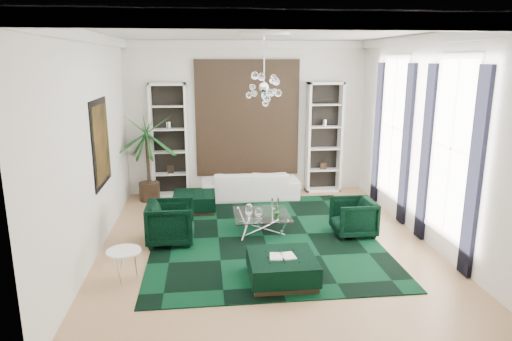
{
  "coord_description": "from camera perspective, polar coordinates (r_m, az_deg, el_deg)",
  "views": [
    {
      "loc": [
        -1.08,
        -7.92,
        3.33
      ],
      "look_at": [
        -0.12,
        0.5,
        1.27
      ],
      "focal_mm": 32.0,
      "sensor_mm": 36.0,
      "label": 1
    }
  ],
  "objects": [
    {
      "name": "floor",
      "position": [
        8.66,
        1.18,
        -9.04
      ],
      "size": [
        6.0,
        7.0,
        0.02
      ],
      "primitive_type": "cube",
      "color": "tan",
      "rests_on": "ground"
    },
    {
      "name": "ceiling",
      "position": [
        8.01,
        1.32,
        17.08
      ],
      "size": [
        6.0,
        7.0,
        0.02
      ],
      "primitive_type": "cube",
      "color": "white",
      "rests_on": "ground"
    },
    {
      "name": "wall_back",
      "position": [
        11.57,
        -1.1,
        6.55
      ],
      "size": [
        6.0,
        0.02,
        3.8
      ],
      "primitive_type": "cube",
      "color": "white",
      "rests_on": "ground"
    },
    {
      "name": "wall_front",
      "position": [
        4.76,
        6.94,
        -3.97
      ],
      "size": [
        6.0,
        0.02,
        3.8
      ],
      "primitive_type": "cube",
      "color": "white",
      "rests_on": "ground"
    },
    {
      "name": "wall_left",
      "position": [
        8.28,
        -19.91,
        2.87
      ],
      "size": [
        0.02,
        7.0,
        3.8
      ],
      "primitive_type": "cube",
      "color": "white",
      "rests_on": "ground"
    },
    {
      "name": "wall_right",
      "position": [
        9.03,
        20.59,
        3.66
      ],
      "size": [
        0.02,
        7.0,
        3.8
      ],
      "primitive_type": "cube",
      "color": "white",
      "rests_on": "ground"
    },
    {
      "name": "crown_molding",
      "position": [
        8.0,
        1.32,
        16.29
      ],
      "size": [
        6.0,
        7.0,
        0.18
      ],
      "primitive_type": null,
      "color": "white",
      "rests_on": "ceiling"
    },
    {
      "name": "ceiling_medallion",
      "position": [
        8.3,
        1.03,
        16.68
      ],
      "size": [
        0.9,
        0.9,
        0.05
      ],
      "primitive_type": "cylinder",
      "color": "white",
      "rests_on": "ceiling"
    },
    {
      "name": "tapestry",
      "position": [
        11.52,
        -1.07,
        6.52
      ],
      "size": [
        2.5,
        0.06,
        2.8
      ],
      "primitive_type": "cube",
      "color": "black",
      "rests_on": "wall_back"
    },
    {
      "name": "shelving_left",
      "position": [
        11.43,
        -10.79,
        3.69
      ],
      "size": [
        0.9,
        0.38,
        2.8
      ],
      "primitive_type": null,
      "color": "white",
      "rests_on": "floor"
    },
    {
      "name": "shelving_right",
      "position": [
        11.79,
        8.51,
        4.08
      ],
      "size": [
        0.9,
        0.38,
        2.8
      ],
      "primitive_type": null,
      "color": "white",
      "rests_on": "floor"
    },
    {
      "name": "painting",
      "position": [
        8.85,
        -18.76,
        3.29
      ],
      "size": [
        0.04,
        1.3,
        1.6
      ],
      "primitive_type": "cube",
      "color": "black",
      "rests_on": "wall_left"
    },
    {
      "name": "window_near",
      "position": [
        8.24,
        23.25,
        2.53
      ],
      "size": [
        0.03,
        1.1,
        2.9
      ],
      "primitive_type": "cube",
      "color": "white",
      "rests_on": "wall_right"
    },
    {
      "name": "curtain_near_a",
      "position": [
        7.62,
        25.7,
        -0.48
      ],
      "size": [
        0.07,
        0.3,
        3.25
      ],
      "primitive_type": "cube",
      "color": "black",
      "rests_on": "floor"
    },
    {
      "name": "curtain_near_b",
      "position": [
        8.94,
        20.48,
        1.94
      ],
      "size": [
        0.07,
        0.3,
        3.25
      ],
      "primitive_type": "cube",
      "color": "black",
      "rests_on": "floor"
    },
    {
      "name": "window_far",
      "position": [
        10.36,
        16.78,
        5.14
      ],
      "size": [
        0.03,
        1.1,
        2.9
      ],
      "primitive_type": "cube",
      "color": "white",
      "rests_on": "wall_right"
    },
    {
      "name": "curtain_far_a",
      "position": [
        9.68,
        18.27,
        2.96
      ],
      "size": [
        0.07,
        0.3,
        3.25
      ],
      "primitive_type": "cube",
      "color": "black",
      "rests_on": "floor"
    },
    {
      "name": "curtain_far_b",
      "position": [
        11.1,
        14.96,
        4.48
      ],
      "size": [
        0.07,
        0.3,
        3.25
      ],
      "primitive_type": "cube",
      "color": "black",
      "rests_on": "floor"
    },
    {
      "name": "rug",
      "position": [
        8.93,
        0.93,
        -8.18
      ],
      "size": [
        4.2,
        5.0,
        0.02
      ],
      "primitive_type": "cube",
      "color": "black",
      "rests_on": "floor"
    },
    {
      "name": "sofa",
      "position": [
        11.23,
        -0.74,
        -1.78
      ],
      "size": [
        2.35,
        0.92,
        0.68
      ],
      "primitive_type": "imported",
      "rotation": [
        0.0,
        0.0,
        3.14
      ],
      "color": "silver",
      "rests_on": "floor"
    },
    {
      "name": "armchair_left",
      "position": [
        8.66,
        -10.61,
        -6.43
      ],
      "size": [
        0.86,
        0.84,
        0.79
      ],
      "primitive_type": "imported",
      "rotation": [
        0.0,
        0.0,
        1.57
      ],
      "color": "black",
      "rests_on": "floor"
    },
    {
      "name": "armchair_right",
      "position": [
        9.1,
        12.07,
        -5.73
      ],
      "size": [
        0.79,
        0.77,
        0.72
      ],
      "primitive_type": "imported",
      "rotation": [
        0.0,
        0.0,
        -1.57
      ],
      "color": "black",
      "rests_on": "floor"
    },
    {
      "name": "coffee_table",
      "position": [
        9.1,
        0.73,
        -6.56
      ],
      "size": [
        1.09,
        1.09,
        0.37
      ],
      "primitive_type": null,
      "color": "white",
      "rests_on": "floor"
    },
    {
      "name": "ottoman_side",
      "position": [
        10.4,
        -7.7,
        -3.95
      ],
      "size": [
        0.93,
        0.93,
        0.41
      ],
      "primitive_type": "cube",
      "color": "black",
      "rests_on": "floor"
    },
    {
      "name": "ottoman_front",
      "position": [
        7.19,
        3.28,
        -12.18
      ],
      "size": [
        1.02,
        1.02,
        0.41
      ],
      "primitive_type": "cube",
      "color": "black",
      "rests_on": "floor"
    },
    {
      "name": "book",
      "position": [
        7.09,
        3.3,
        -10.6
      ],
      "size": [
        0.4,
        0.27,
        0.03
      ],
      "primitive_type": "cube",
      "color": "white",
      "rests_on": "ottoman_front"
    },
    {
      "name": "side_table",
      "position": [
        7.41,
        -16.08,
        -11.47
      ],
      "size": [
        0.53,
        0.53,
        0.51
      ],
      "primitive_type": "cylinder",
      "color": "white",
      "rests_on": "floor"
    },
    {
      "name": "palm",
      "position": [
        11.13,
        -13.48,
        2.99
      ],
      "size": [
        1.68,
        1.68,
        2.69
      ],
      "primitive_type": null,
      "color": "#164D1C",
      "rests_on": "floor"
    },
    {
      "name": "chandelier",
      "position": [
        8.3,
        1.0,
        10.33
      ],
      "size": [
        0.72,
        0.72,
        0.65
      ],
      "primitive_type": null,
      "color": "white",
      "rests_on": "ceiling"
    },
    {
      "name": "table_plant",
      "position": [
        8.82,
        2.68,
        -5.13
      ],
      "size": [
        0.13,
        0.11,
        0.24
      ],
      "primitive_type": "imported",
      "color": "#164D1C",
      "rests_on": "coffee_table"
    }
  ]
}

